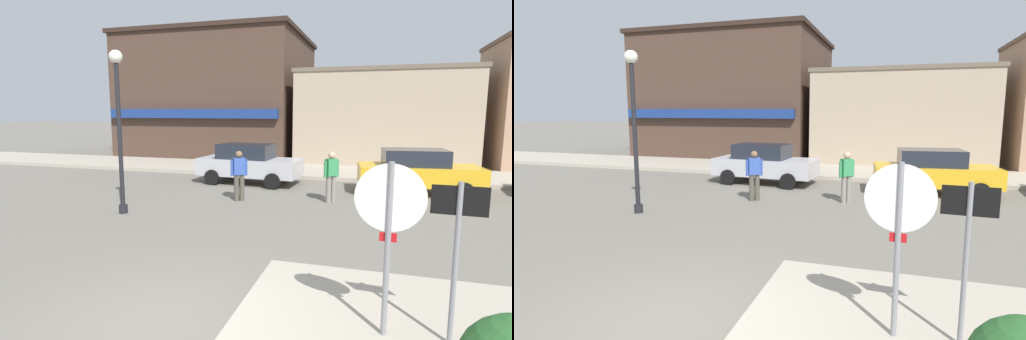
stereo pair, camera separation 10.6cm
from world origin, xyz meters
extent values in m
plane|color=#6B665B|center=(0.00, 0.00, 0.00)|extent=(160.00, 160.00, 0.00)
cube|color=#A89E8C|center=(0.00, 14.04, 0.07)|extent=(80.00, 4.00, 0.15)
cylinder|color=gray|center=(2.87, 0.49, 1.15)|extent=(0.07, 0.07, 2.30)
cylinder|color=red|center=(2.87, 0.51, 1.87)|extent=(0.76, 0.05, 0.76)
cylinder|color=white|center=(2.87, 0.50, 1.87)|extent=(0.82, 0.05, 0.82)
cube|color=red|center=(2.87, 0.51, 1.39)|extent=(0.20, 0.02, 0.11)
cylinder|color=gray|center=(3.62, 0.52, 1.05)|extent=(0.06, 0.06, 2.10)
cube|color=black|center=(3.62, 0.53, 1.88)|extent=(0.60, 0.04, 0.34)
cube|color=white|center=(3.62, 0.54, 1.88)|extent=(0.54, 0.03, 0.29)
cube|color=black|center=(3.62, 0.54, 1.88)|extent=(0.34, 0.02, 0.08)
cylinder|color=black|center=(-4.11, 5.09, 2.10)|extent=(0.12, 0.12, 4.20)
cylinder|color=black|center=(-4.11, 5.09, 0.12)|extent=(0.24, 0.24, 0.24)
sphere|color=white|center=(-4.11, 5.09, 4.31)|extent=(0.36, 0.36, 0.36)
cone|color=black|center=(-4.11, 5.09, 4.45)|extent=(0.32, 0.32, 0.18)
cube|color=#B7B7BC|center=(-2.11, 10.57, 0.67)|extent=(4.12, 1.99, 0.66)
cube|color=#1E232D|center=(-2.26, 10.58, 1.28)|extent=(2.18, 1.55, 0.56)
cylinder|color=black|center=(-0.81, 11.32, 0.30)|extent=(0.61, 0.22, 0.60)
cylinder|color=black|center=(-0.93, 9.63, 0.30)|extent=(0.61, 0.22, 0.60)
cylinder|color=black|center=(-3.28, 11.51, 0.30)|extent=(0.61, 0.22, 0.60)
cylinder|color=black|center=(-3.41, 9.81, 0.30)|extent=(0.61, 0.22, 0.60)
cube|color=gold|center=(4.10, 10.32, 0.67)|extent=(4.16, 2.13, 0.66)
cube|color=#1E232D|center=(3.95, 10.30, 1.28)|extent=(2.22, 1.61, 0.56)
cylinder|color=black|center=(5.24, 11.30, 0.30)|extent=(0.62, 0.25, 0.60)
cylinder|color=black|center=(5.42, 9.61, 0.30)|extent=(0.62, 0.25, 0.60)
cylinder|color=black|center=(2.77, 11.03, 0.30)|extent=(0.62, 0.25, 0.60)
cylinder|color=black|center=(2.96, 9.34, 0.30)|extent=(0.62, 0.25, 0.60)
cylinder|color=gray|center=(1.29, 8.09, 0.42)|extent=(0.16, 0.16, 0.85)
cylinder|color=gray|center=(1.43, 8.21, 0.42)|extent=(0.16, 0.16, 0.85)
cube|color=#338C51|center=(1.36, 8.15, 1.12)|extent=(0.42, 0.40, 0.54)
sphere|color=tan|center=(1.36, 8.15, 1.50)|extent=(0.22, 0.22, 0.22)
cylinder|color=#338C51|center=(1.19, 7.99, 1.07)|extent=(0.13, 0.13, 0.52)
cylinder|color=#338C51|center=(1.53, 8.30, 1.07)|extent=(0.13, 0.13, 0.52)
cylinder|color=#4C473D|center=(-1.56, 7.49, 0.42)|extent=(0.16, 0.16, 0.85)
cylinder|color=#4C473D|center=(-1.41, 7.58, 0.42)|extent=(0.16, 0.16, 0.85)
cube|color=#3351A8|center=(-1.49, 7.54, 1.12)|extent=(0.42, 0.38, 0.54)
sphere|color=brown|center=(-1.49, 7.54, 1.50)|extent=(0.22, 0.22, 0.22)
cylinder|color=#3351A8|center=(-1.68, 7.42, 1.07)|extent=(0.12, 0.12, 0.52)
cylinder|color=#3351A8|center=(-1.29, 7.66, 1.07)|extent=(0.12, 0.12, 0.52)
cube|color=#473328|center=(-7.29, 20.96, 3.65)|extent=(10.54, 9.85, 7.30)
cube|color=navy|center=(-7.29, 15.89, 2.70)|extent=(10.02, 0.40, 0.50)
cube|color=#2E211A|center=(-7.29, 20.96, 7.42)|extent=(10.86, 10.15, 0.24)
cube|color=tan|center=(2.89, 18.53, 2.39)|extent=(8.75, 5.47, 4.78)
cube|color=#685B4C|center=(2.89, 18.53, 4.88)|extent=(8.93, 5.58, 0.20)
camera|label=1|loc=(2.70, -4.33, 2.89)|focal=28.00mm
camera|label=2|loc=(2.80, -4.30, 2.89)|focal=28.00mm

